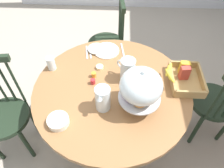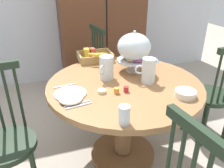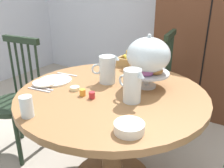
{
  "view_description": "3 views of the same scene",
  "coord_description": "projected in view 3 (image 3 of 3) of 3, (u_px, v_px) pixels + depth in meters",
  "views": [
    {
      "loc": [
        1.13,
        -0.02,
        1.95
      ],
      "look_at": [
        0.12,
        -0.07,
        0.79
      ],
      "focal_mm": 34.24,
      "sensor_mm": 36.0,
      "label": 1
    },
    {
      "loc": [
        -0.44,
        -1.5,
        1.48
      ],
      "look_at": [
        0.02,
        -0.07,
        0.74
      ],
      "focal_mm": 35.95,
      "sensor_mm": 36.0,
      "label": 2
    },
    {
      "loc": [
        0.87,
        -1.22,
        1.35
      ],
      "look_at": [
        0.12,
        -0.07,
        0.79
      ],
      "focal_mm": 38.81,
      "sensor_mm": 36.0,
      "label": 3
    }
  ],
  "objects": [
    {
      "name": "pastry_stand_with_dome",
      "position": [
        148.0,
        58.0,
        1.5
      ],
      "size": [
        0.28,
        0.28,
        0.34
      ],
      "color": "silver",
      "rests_on": "dining_table"
    },
    {
      "name": "china_plate_small",
      "position": [
        44.0,
        83.0,
        1.59
      ],
      "size": [
        0.15,
        0.15,
        0.01
      ],
      "primitive_type": "cylinder",
      "color": "white",
      "rests_on": "china_plate_large"
    },
    {
      "name": "cereal_bowl",
      "position": [
        129.0,
        127.0,
        1.08
      ],
      "size": [
        0.14,
        0.14,
        0.04
      ],
      "primitive_type": "cylinder",
      "color": "white",
      "rests_on": "dining_table"
    },
    {
      "name": "dinner_fork",
      "position": [
        39.0,
        90.0,
        1.51
      ],
      "size": [
        0.17,
        0.04,
        0.01
      ],
      "primitive_type": "cube",
      "rotation": [
        0.0,
        0.0,
        3.3
      ],
      "color": "silver",
      "rests_on": "dining_table"
    },
    {
      "name": "jam_jar_strawberry",
      "position": [
        92.0,
        95.0,
        1.4
      ],
      "size": [
        0.04,
        0.04,
        0.04
      ],
      "primitive_type": "cylinder",
      "color": "#B7282D",
      "rests_on": "dining_table"
    },
    {
      "name": "milk_pitcher",
      "position": [
        132.0,
        87.0,
        1.34
      ],
      "size": [
        0.18,
        0.1,
        0.19
      ],
      "color": "silver",
      "rests_on": "dining_table"
    },
    {
      "name": "cereal_basket",
      "position": [
        137.0,
        61.0,
        1.95
      ],
      "size": [
        0.32,
        0.3,
        0.12
      ],
      "color": "tan",
      "rests_on": "dining_table"
    },
    {
      "name": "orange_juice_pitcher",
      "position": [
        107.0,
        71.0,
        1.61
      ],
      "size": [
        0.15,
        0.16,
        0.18
      ],
      "color": "silver",
      "rests_on": "dining_table"
    },
    {
      "name": "table_knife",
      "position": [
        42.0,
        88.0,
        1.54
      ],
      "size": [
        0.17,
        0.04,
        0.01
      ],
      "primitive_type": "cube",
      "rotation": [
        0.0,
        0.0,
        3.3
      ],
      "color": "silver",
      "rests_on": "dining_table"
    },
    {
      "name": "jam_jar_apricot",
      "position": [
        83.0,
        92.0,
        1.44
      ],
      "size": [
        0.04,
        0.04,
        0.04
      ],
      "primitive_type": "cylinder",
      "color": "orange",
      "rests_on": "dining_table"
    },
    {
      "name": "drinking_glass",
      "position": [
        27.0,
        107.0,
        1.2
      ],
      "size": [
        0.06,
        0.06,
        0.11
      ],
      "primitive_type": "cylinder",
      "color": "silver",
      "rests_on": "dining_table"
    },
    {
      "name": "windsor_chair_facing_door",
      "position": [
        17.0,
        103.0,
        1.99
      ],
      "size": [
        0.4,
        0.4,
        0.97
      ],
      "color": "#1E2D1E",
      "rests_on": "ground_plane"
    },
    {
      "name": "dining_table",
      "position": [
        112.0,
        122.0,
        1.58
      ],
      "size": [
        1.17,
        1.17,
        0.74
      ],
      "color": "olive",
      "rests_on": "ground_plane"
    },
    {
      "name": "butter_dish",
      "position": [
        75.0,
        88.0,
        1.52
      ],
      "size": [
        0.06,
        0.06,
        0.02
      ],
      "primitive_type": "cylinder",
      "color": "beige",
      "rests_on": "dining_table"
    },
    {
      "name": "wooden_armoire",
      "position": [
        215.0,
        23.0,
        2.5
      ],
      "size": [
        1.18,
        0.6,
        1.96
      ],
      "color": "brown",
      "rests_on": "ground_plane"
    },
    {
      "name": "windsor_chair_by_cabinet",
      "position": [
        152.0,
        85.0,
        2.35
      ],
      "size": [
        0.4,
        0.41,
        0.97
      ],
      "color": "#1E2D1E",
      "rests_on": "ground_plane"
    },
    {
      "name": "china_plate_large",
      "position": [
        55.0,
        80.0,
        1.66
      ],
      "size": [
        0.22,
        0.22,
        0.01
      ],
      "primitive_type": "cylinder",
      "color": "white",
      "rests_on": "dining_table"
    },
    {
      "name": "soup_spoon",
      "position": [
        67.0,
        74.0,
        1.78
      ],
      "size": [
        0.17,
        0.04,
        0.01
      ],
      "primitive_type": "cube",
      "rotation": [
        0.0,
        0.0,
        3.3
      ],
      "color": "silver",
      "rests_on": "dining_table"
    }
  ]
}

